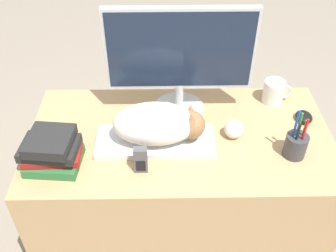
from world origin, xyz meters
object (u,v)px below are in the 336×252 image
at_px(keyboard, 155,141).
at_px(coffee_mug, 274,92).
at_px(cat, 160,124).
at_px(baseball, 234,129).
at_px(computer_mouse, 304,117).
at_px(pen_cup, 296,145).
at_px(book_stack, 52,151).
at_px(monitor, 181,55).
at_px(phone, 141,160).

height_order(keyboard, coffee_mug, coffee_mug).
distance_m(cat, baseball, 0.30).
distance_m(keyboard, computer_mouse, 0.64).
bearing_deg(pen_cup, book_stack, -177.77).
distance_m(keyboard, book_stack, 0.39).
relative_size(monitor, coffee_mug, 4.62).
bearing_deg(coffee_mug, phone, -144.40).
bearing_deg(computer_mouse, coffee_mug, 127.68).
height_order(computer_mouse, book_stack, book_stack).
xyz_separation_m(cat, baseball, (0.29, 0.04, -0.06)).
bearing_deg(keyboard, pen_cup, -7.55).
bearing_deg(pen_cup, baseball, 153.41).
distance_m(computer_mouse, pen_cup, 0.23).
bearing_deg(coffee_mug, book_stack, -157.30).
distance_m(keyboard, phone, 0.16).
relative_size(coffee_mug, pen_cup, 0.61).
bearing_deg(baseball, keyboard, -173.05).
bearing_deg(book_stack, keyboard, 15.72).
relative_size(cat, pen_cup, 1.67).
relative_size(keyboard, phone, 4.30).
xyz_separation_m(monitor, phone, (-0.15, -0.36, -0.22)).
distance_m(coffee_mug, phone, 0.71).
bearing_deg(computer_mouse, book_stack, -166.34).
bearing_deg(keyboard, phone, -109.74).
height_order(cat, coffee_mug, cat).
bearing_deg(book_stack, cat, 14.98).
relative_size(cat, monitor, 0.59).
bearing_deg(phone, pen_cup, 6.95).
bearing_deg(monitor, coffee_mug, 7.08).
height_order(keyboard, pen_cup, pen_cup).
relative_size(keyboard, baseball, 6.08).
bearing_deg(cat, book_stack, -165.02).
relative_size(cat, computer_mouse, 4.13).
height_order(cat, phone, cat).
bearing_deg(book_stack, coffee_mug, 22.70).
relative_size(keyboard, monitor, 0.78).
relative_size(keyboard, book_stack, 2.13).
xyz_separation_m(cat, monitor, (0.08, 0.22, 0.17)).
xyz_separation_m(computer_mouse, baseball, (-0.31, -0.10, 0.02)).
xyz_separation_m(pen_cup, book_stack, (-0.90, -0.04, 0.01)).
bearing_deg(monitor, book_stack, -145.88).
xyz_separation_m(cat, pen_cup, (0.51, -0.07, -0.05)).
xyz_separation_m(phone, book_stack, (-0.32, 0.04, 0.01)).
xyz_separation_m(cat, book_stack, (-0.39, -0.11, -0.04)).
bearing_deg(cat, keyboard, 180.00).
height_order(computer_mouse, coffee_mug, coffee_mug).
bearing_deg(book_stack, computer_mouse, 13.66).
bearing_deg(cat, coffee_mug, 28.20).
xyz_separation_m(coffee_mug, book_stack, (-0.90, -0.38, 0.01)).
relative_size(cat, coffee_mug, 2.75).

